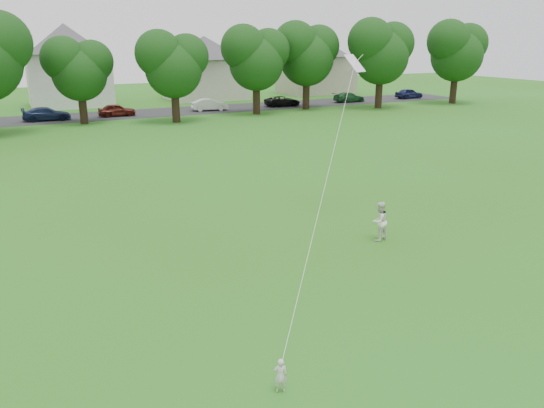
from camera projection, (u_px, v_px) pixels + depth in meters
name	position (u px, v px, depth m)	size (l,w,h in m)	color
ground	(286.00, 300.00, 15.46)	(160.00, 160.00, 0.00)	#2F6316
street	(84.00, 117.00, 51.37)	(90.00, 7.00, 0.01)	#2D2D30
toddler	(280.00, 375.00, 11.33)	(0.29, 0.19, 0.81)	silver
older_boy	(379.00, 221.00, 19.81)	(0.73, 0.57, 1.51)	white
kite	(329.00, 168.00, 16.38)	(4.77, 5.39, 14.12)	white
tree_row	(114.00, 51.00, 44.96)	(83.41, 9.30, 10.30)	black
parked_cars	(129.00, 109.00, 52.08)	(72.12, 2.64, 1.29)	black
house_row	(55.00, 61.00, 57.92)	(77.62, 13.87, 10.44)	white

